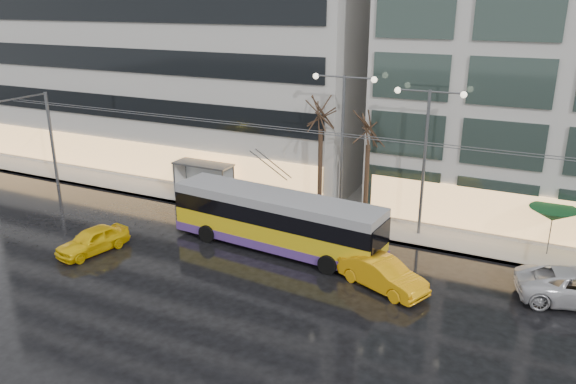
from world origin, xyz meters
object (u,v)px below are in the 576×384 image
Objects in this scene: trolleybus at (276,223)px; bus_shelter at (200,172)px; street_lamp_near at (343,129)px; taxi_a at (93,240)px.

trolleybus is 10.06m from bus_shelter.
street_lamp_near reaches higher than taxi_a.
street_lamp_near reaches higher than trolleybus.
street_lamp_near is at bearing 71.48° from trolleybus.
taxi_a is (-10.70, -10.22, -5.29)m from street_lamp_near.
street_lamp_near is (1.79, 5.33, 4.43)m from trolleybus.
street_lamp_near is at bearing 0.63° from bus_shelter.
trolleybus is at bearing -31.25° from bus_shelter.
trolleybus is at bearing -108.52° from street_lamp_near.
trolleybus is 7.16m from street_lamp_near.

